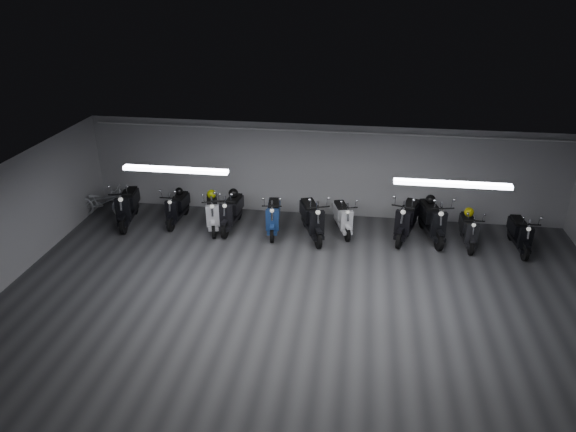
# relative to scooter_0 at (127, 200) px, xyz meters

# --- Properties ---
(floor) EXTENTS (14.00, 10.00, 0.01)m
(floor) POSITION_rel_scooter_0_xyz_m (5.53, -3.54, -0.74)
(floor) COLOR #37383A
(floor) RESTS_ON ground
(ceiling) EXTENTS (14.00, 10.00, 0.01)m
(ceiling) POSITION_rel_scooter_0_xyz_m (5.53, -3.54, 2.07)
(ceiling) COLOR gray
(ceiling) RESTS_ON ground
(back_wall) EXTENTS (14.00, 0.01, 2.80)m
(back_wall) POSITION_rel_scooter_0_xyz_m (5.53, 1.47, 0.66)
(back_wall) COLOR #A2A2A4
(back_wall) RESTS_ON ground
(fluor_strip_left) EXTENTS (2.40, 0.18, 0.08)m
(fluor_strip_left) POSITION_rel_scooter_0_xyz_m (2.53, -2.54, 2.00)
(fluor_strip_left) COLOR white
(fluor_strip_left) RESTS_ON ceiling
(fluor_strip_right) EXTENTS (2.40, 0.18, 0.08)m
(fluor_strip_right) POSITION_rel_scooter_0_xyz_m (8.53, -2.54, 2.00)
(fluor_strip_right) COLOR white
(fluor_strip_right) RESTS_ON ceiling
(conduit) EXTENTS (13.60, 0.05, 0.05)m
(conduit) POSITION_rel_scooter_0_xyz_m (5.53, 1.38, 1.88)
(conduit) COLOR white
(conduit) RESTS_ON back_wall
(scooter_0) EXTENTS (0.99, 2.07, 1.48)m
(scooter_0) POSITION_rel_scooter_0_xyz_m (0.00, 0.00, 0.00)
(scooter_0) COLOR black
(scooter_0) RESTS_ON floor
(scooter_1) EXTENTS (0.64, 1.72, 1.27)m
(scooter_1) POSITION_rel_scooter_0_xyz_m (1.40, 0.26, -0.11)
(scooter_1) COLOR black
(scooter_1) RESTS_ON floor
(scooter_2) EXTENTS (1.08, 1.90, 1.34)m
(scooter_2) POSITION_rel_scooter_0_xyz_m (2.53, 0.04, -0.07)
(scooter_2) COLOR silver
(scooter_2) RESTS_ON floor
(scooter_3) EXTENTS (0.75, 1.88, 1.37)m
(scooter_3) POSITION_rel_scooter_0_xyz_m (3.05, 0.12, -0.05)
(scooter_3) COLOR black
(scooter_3) RESTS_ON floor
(scooter_4) EXTENTS (0.77, 1.83, 1.32)m
(scooter_4) POSITION_rel_scooter_0_xyz_m (4.28, 0.04, -0.08)
(scooter_4) COLOR navy
(scooter_4) RESTS_ON floor
(scooter_5) EXTENTS (1.31, 2.08, 1.47)m
(scooter_5) POSITION_rel_scooter_0_xyz_m (5.39, -0.08, -0.00)
(scooter_5) COLOR black
(scooter_5) RESTS_ON floor
(scooter_6) EXTENTS (1.01, 1.74, 1.23)m
(scooter_6) POSITION_rel_scooter_0_xyz_m (6.22, 0.32, -0.12)
(scooter_6) COLOR white
(scooter_6) RESTS_ON floor
(scooter_7) EXTENTS (1.23, 2.12, 1.49)m
(scooter_7) POSITION_rel_scooter_0_xyz_m (7.97, 0.24, 0.01)
(scooter_7) COLOR black
(scooter_7) RESTS_ON floor
(scooter_8) EXTENTS (1.10, 2.10, 1.49)m
(scooter_8) POSITION_rel_scooter_0_xyz_m (8.65, 0.29, 0.01)
(scooter_8) COLOR black
(scooter_8) RESTS_ON floor
(scooter_9) EXTENTS (0.57, 1.63, 1.21)m
(scooter_9) POSITION_rel_scooter_0_xyz_m (9.59, 0.04, -0.14)
(scooter_9) COLOR black
(scooter_9) RESTS_ON floor
(bicycle) EXTENTS (1.79, 0.67, 1.15)m
(bicycle) POSITION_rel_scooter_0_xyz_m (-0.97, 0.35, -0.16)
(bicycle) COLOR silver
(bicycle) RESTS_ON floor
(scooter_10) EXTENTS (0.66, 1.71, 1.25)m
(scooter_10) POSITION_rel_scooter_0_xyz_m (10.89, -0.05, -0.11)
(scooter_10) COLOR black
(scooter_10) RESTS_ON floor
(helmet_0) EXTENTS (0.28, 0.28, 0.28)m
(helmet_0) POSITION_rel_scooter_0_xyz_m (3.07, 0.38, 0.25)
(helmet_0) COLOR black
(helmet_0) RESTS_ON scooter_3
(helmet_1) EXTENTS (0.26, 0.26, 0.26)m
(helmet_1) POSITION_rel_scooter_0_xyz_m (9.59, 0.26, 0.14)
(helmet_1) COLOR #C2B40B
(helmet_1) RESTS_ON scooter_9
(helmet_2) EXTENTS (0.27, 0.27, 0.27)m
(helmet_2) POSITION_rel_scooter_0_xyz_m (8.59, 0.56, 0.32)
(helmet_2) COLOR black
(helmet_2) RESTS_ON scooter_8
(helmet_3) EXTENTS (0.26, 0.26, 0.26)m
(helmet_3) POSITION_rel_scooter_0_xyz_m (2.46, 0.28, 0.23)
(helmet_3) COLOR #A8B90A
(helmet_3) RESTS_ON scooter_2
(helmet_4) EXTENTS (0.23, 0.23, 0.23)m
(helmet_4) POSITION_rel_scooter_0_xyz_m (1.41, 0.49, 0.16)
(helmet_4) COLOR black
(helmet_4) RESTS_ON scooter_1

